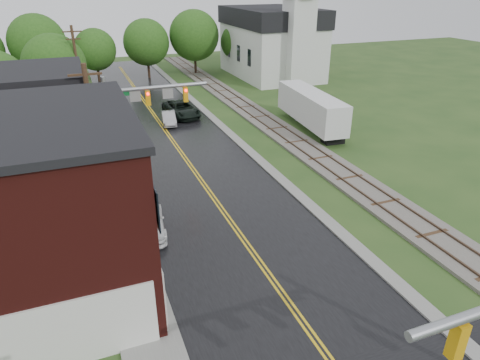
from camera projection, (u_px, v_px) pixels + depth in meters
main_road at (180, 151)px, 35.94m from camera, size 10.00×90.00×0.02m
curb_right at (221, 126)px, 41.92m from camera, size 0.80×70.00×0.12m
sidewalk_left at (110, 187)px, 29.70m from camera, size 2.40×50.00×0.12m
yellow_house at (26, 149)px, 27.59m from camera, size 8.00×7.00×6.40m
darkred_building at (48, 122)px, 35.92m from camera, size 7.00×6.00×4.40m
church at (275, 35)px, 59.98m from camera, size 10.40×18.40×20.00m
railroad at (264, 120)px, 43.39m from camera, size 3.20×80.00×0.30m
traffic_signal_far at (138, 106)px, 30.14m from camera, size 7.34×0.43×7.20m
utility_pole_b at (95, 138)px, 24.95m from camera, size 1.80×0.28×9.00m
utility_pole_c at (78, 70)px, 43.46m from camera, size 1.80×0.28×9.00m
tree_left_e at (56, 67)px, 44.35m from camera, size 6.40×6.40×8.16m
suv_dark at (181, 109)px, 44.49m from camera, size 3.33×5.96×1.57m
sedan_silver at (169, 118)px, 42.26m from camera, size 1.75×3.78×1.20m
pickup_white at (146, 220)px, 24.36m from camera, size 2.46×4.99×1.40m
semi_trailer at (311, 108)px, 40.20m from camera, size 3.34×11.12×3.54m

